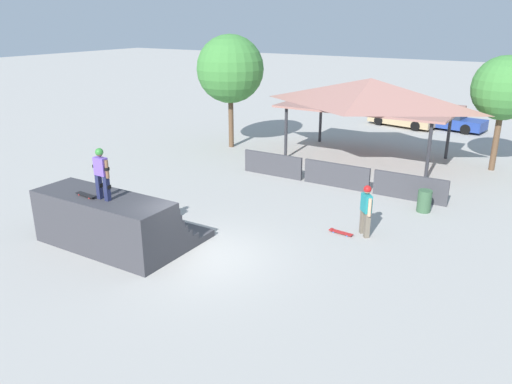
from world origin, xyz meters
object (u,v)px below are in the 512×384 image
at_px(parked_car_blue, 448,120).
at_px(skater_on_deck, 101,170).
at_px(trash_bin, 424,201).
at_px(skateboard_on_deck, 87,195).
at_px(bystander_walking, 366,206).
at_px(parked_car_tan, 402,117).
at_px(skateboard_on_ground, 340,232).
at_px(tree_beside_pavilion, 504,88).
at_px(tree_far_back, 230,69).

bearing_deg(parked_car_blue, skater_on_deck, -93.04).
height_order(skater_on_deck, trash_bin, skater_on_deck).
distance_m(skateboard_on_deck, parked_car_blue, 25.31).
relative_size(bystander_walking, parked_car_tan, 0.38).
xyz_separation_m(skateboard_on_ground, tree_beside_pavilion, (3.36, 10.90, 3.84)).
height_order(skateboard_on_deck, trash_bin, skateboard_on_deck).
xyz_separation_m(bystander_walking, parked_car_blue, (-1.14, 19.06, -0.44)).
distance_m(trash_bin, parked_car_tan, 16.08).
distance_m(skateboard_on_deck, bystander_walking, 9.00).
bearing_deg(bystander_walking, skater_on_deck, 88.29).
relative_size(tree_far_back, parked_car_blue, 1.31).
xyz_separation_m(skateboard_on_ground, parked_car_blue, (-0.40, 19.38, 0.54)).
bearing_deg(skateboard_on_deck, skateboard_on_ground, 44.55).
bearing_deg(trash_bin, tree_far_back, 159.15).
relative_size(tree_beside_pavilion, parked_car_tan, 1.16).
bearing_deg(bystander_walking, tree_far_back, 12.15).
xyz_separation_m(tree_far_back, parked_car_blue, (9.56, 11.27, -3.72)).
bearing_deg(bystander_walking, tree_beside_pavilion, -55.72).
relative_size(skateboard_on_deck, parked_car_tan, 0.19).
height_order(skater_on_deck, tree_beside_pavilion, tree_beside_pavilion).
xyz_separation_m(skater_on_deck, bystander_walking, (6.42, 5.40, -1.64)).
bearing_deg(parked_car_tan, skater_on_deck, -83.88).
relative_size(skateboard_on_ground, tree_far_back, 0.14).
bearing_deg(parked_car_tan, bystander_walking, -65.88).
bearing_deg(tree_beside_pavilion, parked_car_blue, 113.93).
xyz_separation_m(skater_on_deck, tree_far_back, (-4.27, 13.19, 1.64)).
xyz_separation_m(tree_beside_pavilion, parked_car_blue, (-3.76, 8.48, -3.30)).
distance_m(tree_far_back, parked_car_tan, 13.16).
distance_m(skateboard_on_ground, tree_far_back, 13.53).
bearing_deg(parked_car_blue, skateboard_on_ground, -79.66).
relative_size(bystander_walking, tree_beside_pavilion, 0.33).
xyz_separation_m(skater_on_deck, trash_bin, (7.60, 8.67, -2.26)).
bearing_deg(skateboard_on_deck, parked_car_tan, 87.92).
bearing_deg(tree_far_back, skateboard_on_ground, -39.14).
xyz_separation_m(trash_bin, parked_car_blue, (-2.31, 15.79, 0.18)).
relative_size(bystander_walking, trash_bin, 2.10).
height_order(skateboard_on_ground, tree_beside_pavilion, tree_beside_pavilion).
bearing_deg(skateboard_on_ground, bystander_walking, -150.95).
height_order(trash_bin, parked_car_tan, parked_car_tan).
distance_m(bystander_walking, parked_car_blue, 19.10).
distance_m(bystander_walking, parked_car_tan, 18.92).
relative_size(tree_beside_pavilion, trash_bin, 6.35).
height_order(tree_beside_pavilion, trash_bin, tree_beside_pavilion).
xyz_separation_m(skateboard_on_deck, parked_car_blue, (5.94, 24.57, -1.21)).
height_order(skater_on_deck, tree_far_back, tree_far_back).
distance_m(tree_beside_pavilion, parked_car_blue, 9.84).
bearing_deg(skater_on_deck, parked_car_tan, 85.56).
distance_m(skater_on_deck, parked_car_tan, 24.10).
relative_size(tree_far_back, parked_car_tan, 1.32).
xyz_separation_m(parked_car_tan, parked_car_blue, (2.86, 0.57, 0.00)).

